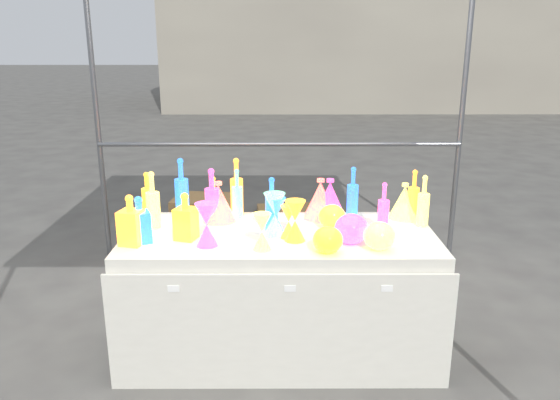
{
  "coord_description": "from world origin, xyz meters",
  "views": [
    {
      "loc": [
        -0.01,
        -2.99,
        1.83
      ],
      "look_at": [
        0.0,
        0.0,
        0.95
      ],
      "focal_mm": 35.0,
      "sensor_mm": 36.0,
      "label": 1
    }
  ],
  "objects_px": {
    "globe_0": "(328,241)",
    "hourglass_0": "(289,222)",
    "lampshade_0": "(219,201)",
    "display_table": "(280,292)",
    "bottle_0": "(147,194)",
    "cardboard_box_closed": "(206,219)",
    "decanter_0": "(186,216)"
  },
  "relations": [
    {
      "from": "globe_0",
      "to": "lampshade_0",
      "type": "xyz_separation_m",
      "value": [
        -0.63,
        0.53,
        0.06
      ]
    },
    {
      "from": "display_table",
      "to": "globe_0",
      "type": "distance_m",
      "value": 0.59
    },
    {
      "from": "decanter_0",
      "to": "lampshade_0",
      "type": "relative_size",
      "value": 1.08
    },
    {
      "from": "decanter_0",
      "to": "globe_0",
      "type": "bearing_deg",
      "value": 2.22
    },
    {
      "from": "cardboard_box_closed",
      "to": "lampshade_0",
      "type": "height_order",
      "value": "lampshade_0"
    },
    {
      "from": "globe_0",
      "to": "hourglass_0",
      "type": "bearing_deg",
      "value": 131.12
    },
    {
      "from": "hourglass_0",
      "to": "lampshade_0",
      "type": "xyz_separation_m",
      "value": [
        -0.42,
        0.3,
        0.03
      ]
    },
    {
      "from": "display_table",
      "to": "globe_0",
      "type": "xyz_separation_m",
      "value": [
        0.25,
        -0.3,
        0.44
      ]
    },
    {
      "from": "display_table",
      "to": "cardboard_box_closed",
      "type": "distance_m",
      "value": 2.03
    },
    {
      "from": "globe_0",
      "to": "lampshade_0",
      "type": "height_order",
      "value": "lampshade_0"
    },
    {
      "from": "display_table",
      "to": "decanter_0",
      "type": "xyz_separation_m",
      "value": [
        -0.53,
        -0.09,
        0.51
      ]
    },
    {
      "from": "bottle_0",
      "to": "decanter_0",
      "type": "relative_size",
      "value": 1.05
    },
    {
      "from": "decanter_0",
      "to": "globe_0",
      "type": "height_order",
      "value": "decanter_0"
    },
    {
      "from": "hourglass_0",
      "to": "globe_0",
      "type": "bearing_deg",
      "value": -48.88
    },
    {
      "from": "display_table",
      "to": "globe_0",
      "type": "relative_size",
      "value": 11.6
    },
    {
      "from": "display_table",
      "to": "lampshade_0",
      "type": "xyz_separation_m",
      "value": [
        -0.38,
        0.23,
        0.5
      ]
    },
    {
      "from": "decanter_0",
      "to": "display_table",
      "type": "bearing_deg",
      "value": 26.59
    },
    {
      "from": "display_table",
      "to": "bottle_0",
      "type": "distance_m",
      "value": 1.05
    },
    {
      "from": "display_table",
      "to": "hourglass_0",
      "type": "height_order",
      "value": "hourglass_0"
    },
    {
      "from": "display_table",
      "to": "cardboard_box_closed",
      "type": "bearing_deg",
      "value": 110.08
    },
    {
      "from": "bottle_0",
      "to": "globe_0",
      "type": "xyz_separation_m",
      "value": [
        1.09,
        -0.64,
        -0.08
      ]
    },
    {
      "from": "display_table",
      "to": "lampshade_0",
      "type": "relative_size",
      "value": 7.33
    },
    {
      "from": "display_table",
      "to": "hourglass_0",
      "type": "relative_size",
      "value": 9.74
    },
    {
      "from": "cardboard_box_closed",
      "to": "decanter_0",
      "type": "bearing_deg",
      "value": -79.41
    },
    {
      "from": "display_table",
      "to": "hourglass_0",
      "type": "distance_m",
      "value": 0.48
    },
    {
      "from": "cardboard_box_closed",
      "to": "globe_0",
      "type": "distance_m",
      "value": 2.47
    },
    {
      "from": "cardboard_box_closed",
      "to": "globe_0",
      "type": "xyz_separation_m",
      "value": [
        0.95,
        -2.2,
        0.6
      ]
    },
    {
      "from": "bottle_0",
      "to": "hourglass_0",
      "type": "bearing_deg",
      "value": -24.77
    },
    {
      "from": "cardboard_box_closed",
      "to": "hourglass_0",
      "type": "xyz_separation_m",
      "value": [
        0.74,
        -1.97,
        0.63
      ]
    },
    {
      "from": "hourglass_0",
      "to": "lampshade_0",
      "type": "height_order",
      "value": "lampshade_0"
    },
    {
      "from": "display_table",
      "to": "bottle_0",
      "type": "xyz_separation_m",
      "value": [
        -0.84,
        0.35,
        0.52
      ]
    },
    {
      "from": "cardboard_box_closed",
      "to": "hourglass_0",
      "type": "height_order",
      "value": "hourglass_0"
    }
  ]
}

